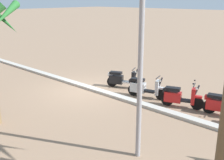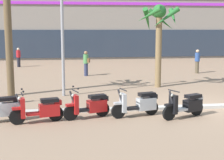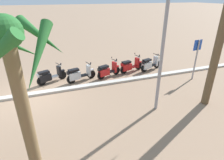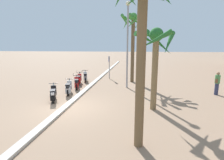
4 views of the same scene
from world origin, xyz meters
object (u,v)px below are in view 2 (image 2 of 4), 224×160
palm_tree_far_corner (159,26)px  pedestrian_strolling_near_curb (197,61)px  scooter_red_second_in_line (41,110)px  scooter_black_lead_nearest (187,105)px  pedestrian_window_shopping (19,57)px  street_lamp (62,5)px  scooter_silver_mid_rear (0,109)px  scooter_red_mid_front (90,106)px  scooter_silver_gap_after_mid (139,104)px  pedestrian_by_palm_tree (86,63)px

palm_tree_far_corner → pedestrian_strolling_near_curb: palm_tree_far_corner is taller
scooter_red_second_in_line → scooter_black_lead_nearest: 5.09m
scooter_black_lead_nearest → palm_tree_far_corner: bearing=84.1°
scooter_red_second_in_line → pedestrian_window_shopping: pedestrian_window_shopping is taller
pedestrian_window_shopping → street_lamp: street_lamp is taller
palm_tree_far_corner → street_lamp: (-5.02, -1.71, 0.90)m
pedestrian_strolling_near_curb → street_lamp: bearing=-143.8°
palm_tree_far_corner → scooter_black_lead_nearest: bearing=-95.9°
scooter_silver_mid_rear → scooter_black_lead_nearest: size_ratio=1.01×
scooter_red_mid_front → scooter_silver_gap_after_mid: size_ratio=0.92×
scooter_red_second_in_line → pedestrian_strolling_near_curb: size_ratio=1.05×
pedestrian_window_shopping → scooter_red_second_in_line: bearing=-79.5°
palm_tree_far_corner → pedestrian_by_palm_tree: palm_tree_far_corner is taller
scooter_red_mid_front → scooter_red_second_in_line: bearing=-168.7°
scooter_red_mid_front → palm_tree_far_corner: (4.05, 5.77, 2.83)m
scooter_silver_gap_after_mid → pedestrian_by_palm_tree: size_ratio=1.09×
scooter_silver_mid_rear → scooter_silver_gap_after_mid: same height
pedestrian_strolling_near_curb → pedestrian_window_shopping: bearing=156.8°
scooter_red_mid_front → pedestrian_by_palm_tree: size_ratio=1.00×
scooter_silver_mid_rear → street_lamp: (2.08, 4.22, 3.72)m
scooter_silver_mid_rear → scooter_black_lead_nearest: 6.47m
pedestrian_strolling_near_curb → scooter_silver_gap_after_mid: bearing=-121.0°
scooter_red_second_in_line → palm_tree_far_corner: (5.73, 6.11, 2.84)m
scooter_silver_mid_rear → pedestrian_window_shopping: bearing=96.0°
scooter_black_lead_nearest → street_lamp: size_ratio=0.25×
scooter_red_second_in_line → scooter_black_lead_nearest: bearing=-0.2°
scooter_black_lead_nearest → pedestrian_window_shopping: pedestrian_window_shopping is taller
pedestrian_by_palm_tree → scooter_red_mid_front: bearing=-92.3°
scooter_silver_gap_after_mid → street_lamp: (-2.75, 4.05, 3.73)m
pedestrian_by_palm_tree → pedestrian_window_shopping: bearing=131.6°
scooter_red_second_in_line → scooter_black_lead_nearest: scooter_red_second_in_line is taller
pedestrian_window_shopping → scooter_silver_gap_after_mid: bearing=-68.2°
pedestrian_window_shopping → scooter_black_lead_nearest: bearing=-64.0°
pedestrian_window_shopping → street_lamp: 13.37m
scooter_silver_gap_after_mid → street_lamp: 6.15m
street_lamp → palm_tree_far_corner: bearing=18.7°
scooter_red_second_in_line → palm_tree_far_corner: palm_tree_far_corner is taller
scooter_red_mid_front → street_lamp: 5.61m
scooter_silver_mid_rear → scooter_red_second_in_line: (1.37, -0.19, -0.01)m
pedestrian_strolling_near_curb → scooter_silver_mid_rear: bearing=-135.9°
scooter_silver_mid_rear → pedestrian_window_shopping: pedestrian_window_shopping is taller
scooter_red_mid_front → street_lamp: (-0.98, 4.07, 3.74)m
palm_tree_far_corner → street_lamp: street_lamp is taller
scooter_silver_mid_rear → scooter_silver_gap_after_mid: bearing=1.9°
palm_tree_far_corner → pedestrian_strolling_near_curb: (4.23, 5.07, -2.39)m
scooter_red_second_in_line → pedestrian_by_palm_tree: size_ratio=1.07×
scooter_black_lead_nearest → pedestrian_window_shopping: size_ratio=1.09×
scooter_silver_mid_rear → street_lamp: street_lamp is taller
scooter_red_second_in_line → scooter_silver_gap_after_mid: (3.45, 0.35, 0.01)m
scooter_black_lead_nearest → scooter_red_mid_front: bearing=174.0°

